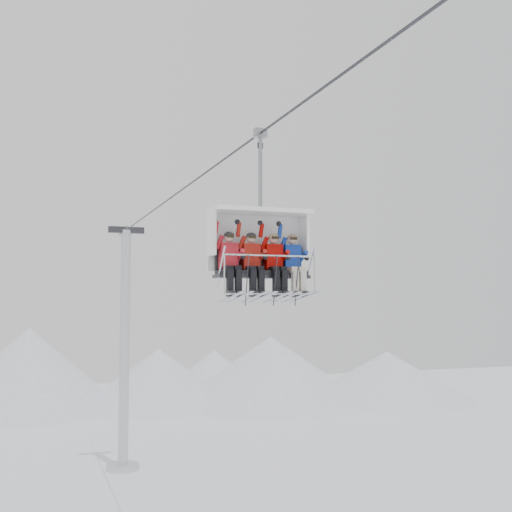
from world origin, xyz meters
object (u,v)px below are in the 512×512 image
object	(u,v)px
skier_far_left	(230,261)
skier_far_right	(293,262)
skier_center_right	(275,262)
lift_tower_right	(124,364)
skier_center_left	(252,261)
chairlift_carrier	(259,243)

from	to	relation	value
skier_far_left	skier_far_right	world-z (taller)	same
skier_center_right	skier_far_right	size ratio (longest dim) A/B	1.00
lift_tower_right	skier_far_right	size ratio (longest dim) A/B	7.99
skier_far_left	skier_far_right	size ratio (longest dim) A/B	1.00
skier_center_right	skier_far_right	xyz separation A→B (m)	(0.47, 0.00, 0.00)
skier_far_left	skier_center_left	distance (m)	0.54
chairlift_carrier	skier_center_left	xyz separation A→B (m)	(-0.26, -0.30, -0.47)
lift_tower_right	chairlift_carrier	bearing A→B (deg)	-90.00
chairlift_carrier	skier_far_left	size ratio (longest dim) A/B	2.36
lift_tower_right	skier_center_right	size ratio (longest dim) A/B	7.99
skier_center_left	skier_far_right	size ratio (longest dim) A/B	1.00
chairlift_carrier	skier_far_left	world-z (taller)	chairlift_carrier
lift_tower_right	chairlift_carrier	world-z (taller)	lift_tower_right
skier_center_left	skier_far_left	bearing A→B (deg)	180.00
chairlift_carrier	skier_far_left	distance (m)	0.98
lift_tower_right	skier_far_left	size ratio (longest dim) A/B	7.99
lift_tower_right	skier_far_right	bearing A→B (deg)	-88.04
lift_tower_right	skier_far_left	xyz separation A→B (m)	(-0.80, -22.49, 4.43)
lift_tower_right	skier_center_left	bearing A→B (deg)	-90.67
chairlift_carrier	skier_far_left	xyz separation A→B (m)	(-0.80, -0.30, -0.47)
skier_far_left	skier_center_left	bearing A→B (deg)	0.00
lift_tower_right	skier_far_right	xyz separation A→B (m)	(0.77, -22.49, 4.43)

